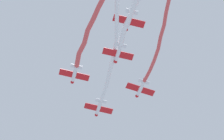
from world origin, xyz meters
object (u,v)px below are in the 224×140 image
(airplane_lead, at_px, (99,108))
(airplane_left_wing, at_px, (74,74))
(airplane_trail, at_px, (129,21))
(airplane_right_wing, at_px, (140,89))
(airplane_slot, at_px, (118,53))

(airplane_lead, height_order, airplane_left_wing, airplane_lead)
(airplane_trail, bearing_deg, airplane_right_wing, -24.87)
(airplane_right_wing, height_order, airplane_slot, airplane_right_wing)
(airplane_slot, bearing_deg, airplane_right_wing, -43.01)
(airplane_lead, height_order, airplane_trail, airplane_trail)
(airplane_lead, relative_size, airplane_left_wing, 1.00)
(airplane_lead, xyz_separation_m, airplane_trail, (8.34, -18.43, 0.40))
(airplane_slot, relative_size, airplane_trail, 1.00)
(airplane_left_wing, relative_size, airplane_right_wing, 1.02)
(airplane_lead, height_order, airplane_right_wing, airplane_right_wing)
(airplane_right_wing, xyz_separation_m, airplane_slot, (-3.36, -8.92, -0.50))
(airplane_right_wing, bearing_deg, airplane_trail, 149.77)
(airplane_lead, xyz_separation_m, airplane_right_wing, (8.92, -3.37, 0.30))
(airplane_lead, distance_m, airplane_right_wing, 9.54)
(airplane_left_wing, bearing_deg, airplane_trail, -152.33)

